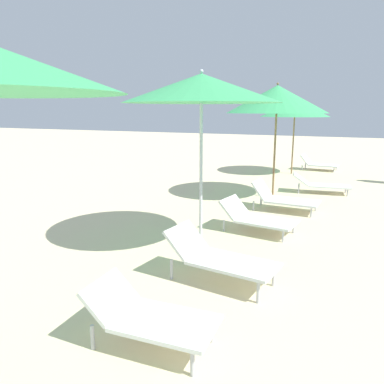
{
  "coord_description": "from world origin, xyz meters",
  "views": [
    {
      "loc": [
        2.41,
        6.39,
        2.19
      ],
      "look_at": [
        0.21,
        11.16,
        1.04
      ],
      "focal_mm": 35.18,
      "sensor_mm": 36.0,
      "label": 1
    }
  ],
  "objects_px": {
    "lounger_fifth_shoreside": "(320,184)",
    "lounger_farthest_shoreside": "(318,163)",
    "lounger_third_shoreside": "(149,316)",
    "lounger_fifth_inland": "(283,198)",
    "lounger_fourth_inland": "(219,257)",
    "umbrella_farthest": "(295,109)",
    "umbrella_fourth": "(201,88)",
    "lounger_fourth_shoreside": "(257,217)",
    "umbrella_fifth": "(277,99)"
  },
  "relations": [
    {
      "from": "umbrella_fifth",
      "to": "lounger_fifth_inland",
      "type": "relative_size",
      "value": 1.98
    },
    {
      "from": "lounger_fifth_shoreside",
      "to": "lounger_third_shoreside",
      "type": "bearing_deg",
      "value": -103.6
    },
    {
      "from": "lounger_third_shoreside",
      "to": "umbrella_farthest",
      "type": "bearing_deg",
      "value": 89.85
    },
    {
      "from": "lounger_fourth_shoreside",
      "to": "lounger_fifth_inland",
      "type": "height_order",
      "value": "lounger_fifth_inland"
    },
    {
      "from": "umbrella_fifth",
      "to": "lounger_fifth_shoreside",
      "type": "xyz_separation_m",
      "value": [
        1.05,
        1.02,
        -2.2
      ]
    },
    {
      "from": "umbrella_fifth",
      "to": "lounger_fifth_inland",
      "type": "height_order",
      "value": "umbrella_fifth"
    },
    {
      "from": "lounger_third_shoreside",
      "to": "lounger_fourth_shoreside",
      "type": "xyz_separation_m",
      "value": [
        0.01,
        3.76,
        -0.03
      ]
    },
    {
      "from": "umbrella_fifth",
      "to": "lounger_fifth_inland",
      "type": "xyz_separation_m",
      "value": [
        0.5,
        -1.23,
        -2.16
      ]
    },
    {
      "from": "lounger_fourth_shoreside",
      "to": "umbrella_farthest",
      "type": "bearing_deg",
      "value": 102.28
    },
    {
      "from": "lounger_fourth_shoreside",
      "to": "lounger_farthest_shoreside",
      "type": "relative_size",
      "value": 1.03
    },
    {
      "from": "umbrella_fourth",
      "to": "lounger_fourth_inland",
      "type": "distance_m",
      "value": 2.56
    },
    {
      "from": "umbrella_farthest",
      "to": "lounger_farthest_shoreside",
      "type": "height_order",
      "value": "umbrella_farthest"
    },
    {
      "from": "umbrella_fourth",
      "to": "lounger_fourth_shoreside",
      "type": "bearing_deg",
      "value": 59.05
    },
    {
      "from": "lounger_third_shoreside",
      "to": "lounger_fifth_shoreside",
      "type": "xyz_separation_m",
      "value": [
        0.69,
        7.72,
        -0.05
      ]
    },
    {
      "from": "lounger_fourth_shoreside",
      "to": "umbrella_farthest",
      "type": "distance_m",
      "value": 7.17
    },
    {
      "from": "umbrella_fifth",
      "to": "lounger_farthest_shoreside",
      "type": "distance_m",
      "value": 5.6
    },
    {
      "from": "lounger_fifth_shoreside",
      "to": "umbrella_farthest",
      "type": "relative_size",
      "value": 0.61
    },
    {
      "from": "lounger_fourth_shoreside",
      "to": "umbrella_farthest",
      "type": "relative_size",
      "value": 0.55
    },
    {
      "from": "lounger_fifth_inland",
      "to": "lounger_fourth_inland",
      "type": "bearing_deg",
      "value": -88.3
    },
    {
      "from": "lounger_fourth_inland",
      "to": "lounger_fifth_shoreside",
      "type": "relative_size",
      "value": 0.96
    },
    {
      "from": "lounger_fourth_shoreside",
      "to": "umbrella_farthest",
      "type": "xyz_separation_m",
      "value": [
        -0.61,
        6.87,
        1.95
      ]
    },
    {
      "from": "umbrella_fourth",
      "to": "lounger_farthest_shoreside",
      "type": "distance_m",
      "value": 9.46
    },
    {
      "from": "lounger_fourth_inland",
      "to": "lounger_fifth_inland",
      "type": "relative_size",
      "value": 1.04
    },
    {
      "from": "umbrella_fifth",
      "to": "lounger_farthest_shoreside",
      "type": "relative_size",
      "value": 2.09
    },
    {
      "from": "lounger_fourth_inland",
      "to": "lounger_third_shoreside",
      "type": "bearing_deg",
      "value": -87.3
    },
    {
      "from": "lounger_fifth_inland",
      "to": "lounger_farthest_shoreside",
      "type": "height_order",
      "value": "lounger_fifth_inland"
    },
    {
      "from": "lounger_third_shoreside",
      "to": "lounger_fifth_inland",
      "type": "distance_m",
      "value": 5.48
    },
    {
      "from": "lounger_fourth_inland",
      "to": "lounger_fourth_shoreside",
      "type": "bearing_deg",
      "value": 99.48
    },
    {
      "from": "lounger_fifth_shoreside",
      "to": "umbrella_farthest",
      "type": "xyz_separation_m",
      "value": [
        -1.29,
        2.9,
        1.98
      ]
    },
    {
      "from": "umbrella_fourth",
      "to": "umbrella_farthest",
      "type": "xyz_separation_m",
      "value": [
        0.04,
        7.94,
        -0.28
      ]
    },
    {
      "from": "lounger_fifth_shoreside",
      "to": "lounger_farthest_shoreside",
      "type": "relative_size",
      "value": 1.14
    },
    {
      "from": "umbrella_fourth",
      "to": "lounger_fifth_shoreside",
      "type": "xyz_separation_m",
      "value": [
        1.32,
        5.04,
        -2.26
      ]
    },
    {
      "from": "lounger_fourth_inland",
      "to": "lounger_fifth_inland",
      "type": "xyz_separation_m",
      "value": [
        0.03,
        3.93,
        -0.05
      ]
    },
    {
      "from": "lounger_third_shoreside",
      "to": "lounger_fourth_inland",
      "type": "bearing_deg",
      "value": 82.48
    },
    {
      "from": "lounger_fourth_inland",
      "to": "lounger_fifth_shoreside",
      "type": "xyz_separation_m",
      "value": [
        0.58,
        6.18,
        -0.09
      ]
    },
    {
      "from": "lounger_fourth_shoreside",
      "to": "lounger_fifth_shoreside",
      "type": "xyz_separation_m",
      "value": [
        0.68,
        3.96,
        -0.03
      ]
    },
    {
      "from": "lounger_fifth_shoreside",
      "to": "lounger_farthest_shoreside",
      "type": "height_order",
      "value": "lounger_farthest_shoreside"
    },
    {
      "from": "lounger_fourth_shoreside",
      "to": "lounger_farthest_shoreside",
      "type": "distance_m",
      "value": 8.08
    },
    {
      "from": "umbrella_fourth",
      "to": "umbrella_fifth",
      "type": "relative_size",
      "value": 0.98
    },
    {
      "from": "umbrella_fourth",
      "to": "lounger_farthest_shoreside",
      "type": "bearing_deg",
      "value": 85.05
    },
    {
      "from": "umbrella_fourth",
      "to": "lounger_farthest_shoreside",
      "type": "height_order",
      "value": "umbrella_fourth"
    },
    {
      "from": "umbrella_fourth",
      "to": "lounger_fifth_inland",
      "type": "bearing_deg",
      "value": 74.45
    },
    {
      "from": "umbrella_fifth",
      "to": "umbrella_farthest",
      "type": "bearing_deg",
      "value": 93.43
    },
    {
      "from": "lounger_third_shoreside",
      "to": "lounger_fifth_shoreside",
      "type": "bearing_deg",
      "value": 81.54
    },
    {
      "from": "lounger_fourth_inland",
      "to": "umbrella_fifth",
      "type": "xyz_separation_m",
      "value": [
        -0.47,
        5.16,
        2.11
      ]
    },
    {
      "from": "lounger_third_shoreside",
      "to": "lounger_fifth_inland",
      "type": "xyz_separation_m",
      "value": [
        0.14,
        5.47,
        -0.02
      ]
    },
    {
      "from": "lounger_third_shoreside",
      "to": "lounger_farthest_shoreside",
      "type": "xyz_separation_m",
      "value": [
        0.16,
        11.83,
        -0.05
      ]
    },
    {
      "from": "lounger_fourth_shoreside",
      "to": "lounger_farthest_shoreside",
      "type": "bearing_deg",
      "value": 96.18
    },
    {
      "from": "lounger_third_shoreside",
      "to": "lounger_farthest_shoreside",
      "type": "height_order",
      "value": "lounger_third_shoreside"
    },
    {
      "from": "lounger_third_shoreside",
      "to": "lounger_farthest_shoreside",
      "type": "bearing_deg",
      "value": 85.88
    }
  ]
}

